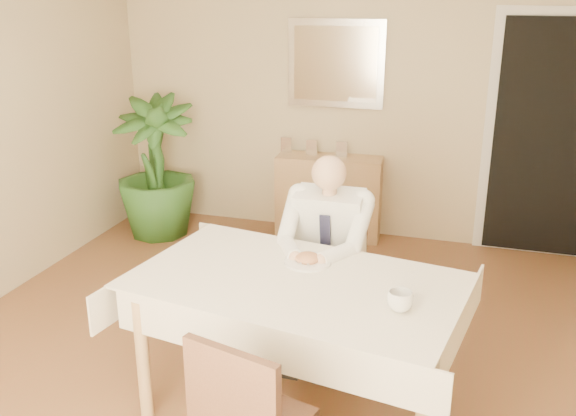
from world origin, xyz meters
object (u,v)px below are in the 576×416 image
(dining_table, at_px, (296,294))
(coffee_mug, at_px, (400,301))
(seated_man, at_px, (324,248))
(sideboard, at_px, (329,197))
(potted_palm, at_px, (155,167))
(chair_far, at_px, (333,264))

(dining_table, height_order, coffee_mug, coffee_mug)
(seated_man, xyz_separation_m, sideboard, (-0.43, 1.91, -0.32))
(coffee_mug, relative_size, potted_palm, 0.10)
(chair_far, height_order, potted_palm, potted_palm)
(coffee_mug, bearing_deg, sideboard, 110.30)
(dining_table, bearing_deg, seated_man, 99.02)
(dining_table, xyz_separation_m, sideboard, (-0.43, 2.50, -0.29))
(dining_table, xyz_separation_m, potted_palm, (-1.94, 2.08, -0.03))
(chair_far, distance_m, sideboard, 1.68)
(coffee_mug, xyz_separation_m, potted_palm, (-2.50, 2.25, -0.16))
(dining_table, bearing_deg, chair_far, 99.02)
(coffee_mug, bearing_deg, potted_palm, 138.02)
(dining_table, height_order, potted_palm, potted_palm)
(dining_table, relative_size, chair_far, 2.24)
(sideboard, bearing_deg, dining_table, -84.45)
(chair_far, bearing_deg, potted_palm, 140.92)
(seated_man, xyz_separation_m, potted_palm, (-1.94, 1.48, -0.05))
(dining_table, relative_size, sideboard, 1.99)
(chair_far, xyz_separation_m, sideboard, (-0.43, 1.62, -0.09))
(dining_table, bearing_deg, coffee_mug, -8.22)
(seated_man, relative_size, coffee_mug, 10.04)
(coffee_mug, bearing_deg, chair_far, 118.17)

